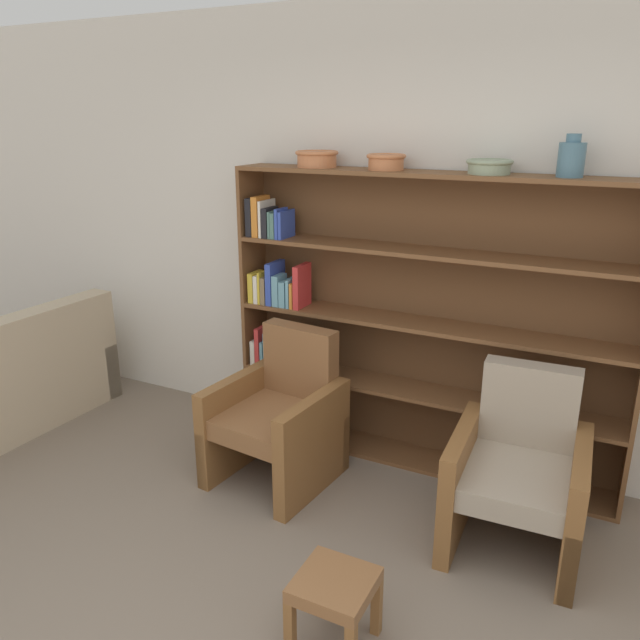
% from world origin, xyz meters
% --- Properties ---
extents(wall_back, '(12.00, 0.06, 2.75)m').
position_xyz_m(wall_back, '(0.00, 2.52, 1.38)').
color(wall_back, silver).
rests_on(wall_back, ground).
extents(bookshelf, '(2.40, 0.30, 1.81)m').
position_xyz_m(bookshelf, '(-0.27, 2.35, 0.88)').
color(bookshelf, brown).
rests_on(bookshelf, ground).
extents(bowl_brass, '(0.26, 0.26, 0.10)m').
position_xyz_m(bowl_brass, '(-0.79, 2.33, 1.86)').
color(bowl_brass, '#C67547').
rests_on(bowl_brass, bookshelf).
extents(bowl_olive, '(0.23, 0.23, 0.09)m').
position_xyz_m(bowl_olive, '(-0.35, 2.33, 1.86)').
color(bowl_olive, '#C67547').
rests_on(bowl_olive, bookshelf).
extents(bowl_stoneware, '(0.24, 0.24, 0.08)m').
position_xyz_m(bowl_stoneware, '(0.24, 2.33, 1.85)').
color(bowl_stoneware, gray).
rests_on(bowl_stoneware, bookshelf).
extents(vase_tall, '(0.13, 0.13, 0.21)m').
position_xyz_m(vase_tall, '(0.64, 2.33, 1.90)').
color(vase_tall, slate).
rests_on(vase_tall, bookshelf).
extents(armchair_leather, '(0.71, 0.75, 0.89)m').
position_xyz_m(armchair_leather, '(-0.77, 1.79, 0.39)').
color(armchair_leather, brown).
rests_on(armchair_leather, ground).
extents(armchair_cushioned, '(0.67, 0.71, 0.89)m').
position_xyz_m(armchair_cushioned, '(0.62, 1.79, 0.39)').
color(armchair_cushioned, brown).
rests_on(armchair_cushioned, ground).
extents(footstool, '(0.31, 0.31, 0.33)m').
position_xyz_m(footstool, '(0.08, 0.77, 0.26)').
color(footstool, brown).
rests_on(footstool, ground).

